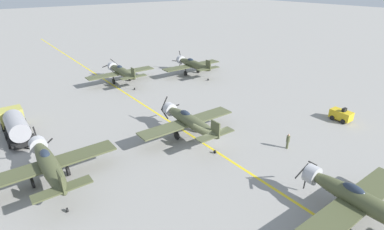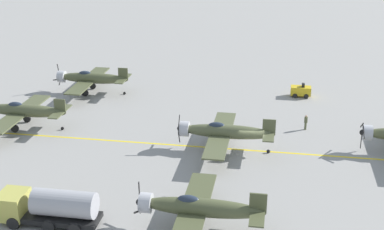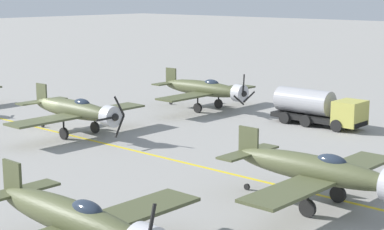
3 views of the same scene
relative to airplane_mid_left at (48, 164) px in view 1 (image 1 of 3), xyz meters
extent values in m
plane|color=gray|center=(15.25, -3.13, -2.01)|extent=(400.00, 400.00, 0.00)
cube|color=yellow|center=(15.25, -3.13, -2.01)|extent=(0.30, 160.00, 0.01)
ellipsoid|color=#4A4F31|center=(0.00, -0.41, 0.04)|extent=(1.50, 9.50, 1.42)
cylinder|color=#B7B7BC|center=(0.00, 4.04, 0.04)|extent=(1.57, 0.90, 1.58)
ellipsoid|color=#232D3D|center=(0.00, 0.73, 0.60)|extent=(0.80, 1.70, 0.76)
cube|color=#4A4F31|center=(0.00, 0.35, -0.30)|extent=(12.00, 2.10, 0.16)
cube|color=#4A4F31|center=(0.00, -4.50, 0.19)|extent=(4.40, 1.10, 0.12)
cube|color=#4A4F31|center=(0.00, -4.50, 0.84)|extent=(0.14, 1.30, 1.60)
sphere|color=black|center=(0.00, 4.54, 0.04)|extent=(0.56, 0.56, 0.56)
cube|color=black|center=(0.06, 4.54, 0.91)|extent=(0.26, 0.06, 1.76)
cube|color=black|center=(-0.79, 4.54, -0.35)|extent=(1.63, 0.06, 0.89)
cube|color=black|center=(0.73, 4.54, -0.45)|extent=(1.53, 0.06, 1.10)
cylinder|color=black|center=(-1.50, 0.35, -0.93)|extent=(0.14, 0.14, 1.26)
cylinder|color=black|center=(-1.50, 0.35, -1.56)|extent=(0.22, 0.90, 0.90)
cylinder|color=black|center=(1.50, 0.35, -0.93)|extent=(0.14, 0.14, 1.26)
cylinder|color=black|center=(1.50, 0.35, -1.56)|extent=(0.22, 0.90, 0.90)
cylinder|color=black|center=(0.00, -4.56, -1.83)|extent=(0.12, 0.36, 0.36)
ellipsoid|color=#515638|center=(14.92, -0.72, 0.04)|extent=(1.50, 9.50, 1.42)
cylinder|color=#B7B7BC|center=(14.92, 3.73, 0.04)|extent=(1.58, 0.90, 1.58)
ellipsoid|color=#232D3D|center=(14.92, 0.42, 0.60)|extent=(0.80, 1.70, 0.76)
cube|color=#515638|center=(14.92, 0.04, -0.30)|extent=(12.00, 2.10, 0.16)
cube|color=#515638|center=(14.92, -4.81, 0.19)|extent=(4.40, 1.10, 0.12)
cube|color=#515638|center=(14.92, -4.81, 0.84)|extent=(0.14, 1.30, 1.60)
sphere|color=black|center=(14.92, 4.23, 0.04)|extent=(0.56, 0.56, 0.56)
cube|color=black|center=(14.48, 4.23, 0.79)|extent=(1.00, 0.06, 1.58)
cube|color=black|center=(14.49, 4.23, -0.72)|extent=(0.99, 0.06, 1.59)
cube|color=black|center=(15.80, 4.23, 0.04)|extent=(1.75, 0.06, 0.15)
cylinder|color=black|center=(13.42, 0.04, -0.93)|extent=(0.14, 0.14, 1.26)
cylinder|color=black|center=(13.42, 0.04, -1.56)|extent=(0.22, 0.90, 0.90)
cylinder|color=black|center=(16.42, 0.04, -0.93)|extent=(0.14, 0.14, 1.26)
cylinder|color=black|center=(16.42, 0.04, -1.56)|extent=(0.22, 0.90, 0.90)
cylinder|color=black|center=(14.92, -4.87, -1.83)|extent=(0.12, 0.36, 0.36)
ellipsoid|color=#4D5234|center=(17.17, 22.16, 0.04)|extent=(1.50, 9.50, 1.42)
cylinder|color=#B7B7BC|center=(17.17, 26.61, 0.04)|extent=(1.58, 0.90, 1.58)
ellipsoid|color=#232D3D|center=(17.17, 23.30, 0.60)|extent=(0.80, 1.70, 0.76)
cube|color=#4D5234|center=(17.17, 22.92, -0.30)|extent=(12.00, 2.10, 0.16)
cube|color=#4D5234|center=(17.17, 18.07, 0.19)|extent=(4.40, 1.10, 0.12)
cube|color=#4D5234|center=(17.17, 18.07, 0.84)|extent=(0.14, 1.30, 1.60)
sphere|color=black|center=(17.17, 27.11, 0.04)|extent=(0.56, 0.56, 0.56)
cube|color=black|center=(17.43, 27.11, -0.80)|extent=(0.64, 0.06, 1.72)
cube|color=black|center=(17.77, 27.11, 0.67)|extent=(1.30, 0.06, 1.37)
cube|color=black|center=(16.32, 27.11, 0.24)|extent=(1.74, 0.06, 0.54)
cylinder|color=black|center=(15.67, 22.92, -0.93)|extent=(0.14, 0.14, 1.26)
cylinder|color=black|center=(15.67, 22.92, -1.56)|extent=(0.22, 0.90, 0.90)
cylinder|color=black|center=(18.67, 22.92, -0.93)|extent=(0.14, 0.14, 1.26)
cylinder|color=black|center=(18.67, 22.92, -1.56)|extent=(0.22, 0.90, 0.90)
cylinder|color=black|center=(17.17, 18.01, -1.83)|extent=(0.12, 0.36, 0.36)
ellipsoid|color=#4B5031|center=(30.04, 18.76, 0.04)|extent=(1.50, 9.50, 1.42)
cylinder|color=#B7B7BC|center=(30.04, 23.21, 0.04)|extent=(1.57, 0.90, 1.58)
ellipsoid|color=#232D3D|center=(30.04, 19.90, 0.60)|extent=(0.80, 1.70, 0.76)
cube|color=#4B5031|center=(30.04, 19.52, -0.30)|extent=(12.00, 2.10, 0.16)
cube|color=#4B5031|center=(30.04, 14.67, 0.19)|extent=(4.40, 1.10, 0.12)
cube|color=#4B5031|center=(30.04, 14.67, 0.84)|extent=(0.14, 1.30, 1.60)
sphere|color=black|center=(30.04, 23.71, 0.04)|extent=(0.56, 0.56, 0.56)
cube|color=black|center=(30.27, 23.71, 0.88)|extent=(0.59, 0.06, 1.73)
cube|color=black|center=(29.20, 23.71, -0.19)|extent=(1.73, 0.06, 0.59)
cube|color=black|center=(30.66, 23.71, -0.58)|extent=(1.33, 0.06, 1.34)
cylinder|color=black|center=(28.54, 19.52, -0.93)|extent=(0.14, 0.14, 1.26)
cylinder|color=black|center=(28.54, 19.52, -1.56)|extent=(0.22, 0.90, 0.90)
cylinder|color=black|center=(31.54, 19.52, -0.93)|extent=(0.14, 0.14, 1.26)
cylinder|color=black|center=(31.54, 19.52, -1.56)|extent=(0.22, 0.90, 0.90)
cylinder|color=black|center=(30.04, 14.61, -1.83)|extent=(0.12, 0.36, 0.36)
ellipsoid|color=#4B5032|center=(16.98, -19.04, 0.04)|extent=(1.50, 9.50, 1.42)
cylinder|color=#B7B7BC|center=(16.98, -14.59, 0.04)|extent=(1.58, 0.90, 1.58)
ellipsoid|color=#232D3D|center=(16.98, -17.90, 0.60)|extent=(0.80, 1.70, 0.76)
cube|color=#4B5032|center=(16.98, -18.28, -0.30)|extent=(12.00, 2.10, 0.16)
sphere|color=black|center=(16.98, -14.09, 0.04)|extent=(0.56, 0.56, 0.56)
cube|color=black|center=(17.70, -14.09, 0.53)|extent=(1.52, 0.06, 1.10)
cube|color=black|center=(16.19, -14.09, 0.42)|extent=(1.64, 0.06, 0.88)
cube|color=black|center=(17.04, -14.09, -0.83)|extent=(0.27, 0.06, 1.76)
cylinder|color=black|center=(15.48, -18.28, -0.93)|extent=(0.14, 0.14, 1.26)
cylinder|color=black|center=(15.48, -18.28, -1.56)|extent=(0.22, 0.90, 0.90)
cylinder|color=black|center=(18.48, -18.28, -0.93)|extent=(0.14, 0.14, 1.26)
cylinder|color=black|center=(18.48, -18.28, -1.56)|extent=(0.22, 0.90, 0.90)
cube|color=black|center=(-0.94, 11.58, -1.39)|extent=(2.25, 8.00, 0.40)
cube|color=#B2AD4C|center=(-0.94, 14.54, -0.59)|extent=(2.50, 2.08, 2.00)
cylinder|color=#9E9EA3|center=(-0.94, 10.26, -0.09)|extent=(2.10, 4.96, 2.10)
cylinder|color=black|center=(-2.13, 14.06, -1.51)|extent=(0.30, 1.00, 1.00)
cylinder|color=black|center=(0.24, 14.06, -1.51)|extent=(0.30, 1.00, 1.00)
cylinder|color=black|center=(-2.13, 11.18, -1.51)|extent=(0.30, 1.00, 1.00)
cylinder|color=black|center=(0.24, 11.18, -1.51)|extent=(0.30, 1.00, 1.00)
cylinder|color=black|center=(-2.13, 9.10, -1.51)|extent=(0.30, 1.00, 1.00)
cylinder|color=black|center=(0.24, 9.10, -1.51)|extent=(0.30, 1.00, 1.00)
cube|color=gold|center=(33.10, -8.43, -1.21)|extent=(1.40, 2.60, 1.10)
cube|color=black|center=(33.10, -8.69, -0.44)|extent=(0.70, 0.36, 0.44)
cylinder|color=black|center=(32.42, -7.72, -1.71)|extent=(0.20, 0.60, 0.60)
cylinder|color=black|center=(33.79, -7.72, -1.71)|extent=(0.20, 0.60, 0.60)
cylinder|color=black|center=(32.42, -9.15, -1.71)|extent=(0.20, 0.60, 0.60)
cylinder|color=black|center=(33.79, -9.15, -1.71)|extent=(0.20, 0.60, 0.60)
cylinder|color=#515638|center=(21.81, -8.74, -1.60)|extent=(0.26, 0.26, 0.82)
cylinder|color=#515638|center=(21.81, -8.74, -0.85)|extent=(0.38, 0.38, 0.68)
sphere|color=tan|center=(21.81, -8.74, -0.40)|extent=(0.22, 0.22, 0.22)
camera|label=1|loc=(-3.03, -24.98, 14.63)|focal=28.00mm
camera|label=2|loc=(-34.64, -5.39, 21.15)|focal=50.00mm
camera|label=3|loc=(45.05, 39.04, 9.02)|focal=60.00mm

